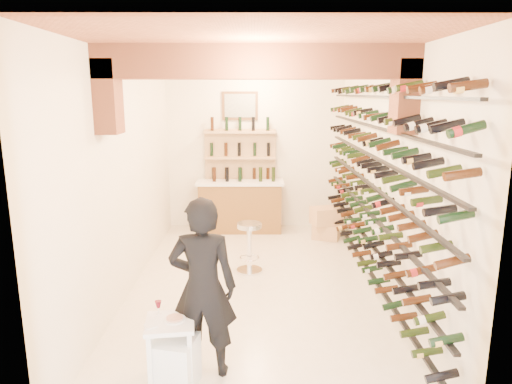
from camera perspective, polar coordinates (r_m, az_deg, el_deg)
ground at (r=6.68m, az=0.01°, el=-11.52°), size 6.00×6.00×0.00m
room_shell at (r=5.87m, az=0.03°, el=7.94°), size 3.52×6.02×3.21m
wine_rack at (r=6.41m, az=13.84°, el=1.61°), size 0.32×5.70×2.56m
back_counter at (r=9.02m, az=-1.98°, el=-1.59°), size 1.70×0.62×1.29m
back_shelving at (r=9.13m, az=-1.97°, el=2.64°), size 1.40×0.31×2.73m
tasting_table at (r=4.49m, az=-10.67°, el=-16.83°), size 0.50×0.50×0.78m
white_stool at (r=4.59m, az=-10.04°, el=-20.27°), size 0.45×0.45×0.48m
person at (r=4.45m, az=-6.66°, el=-11.77°), size 0.66×0.45×1.77m
chrome_barstool at (r=6.99m, az=-0.84°, el=-6.47°), size 0.40×0.40×0.77m
crate_lower at (r=8.72m, az=8.73°, el=-4.87°), size 0.57×0.48×0.29m
crate_upper at (r=8.64m, az=8.79°, el=-2.95°), size 0.62×0.51×0.32m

